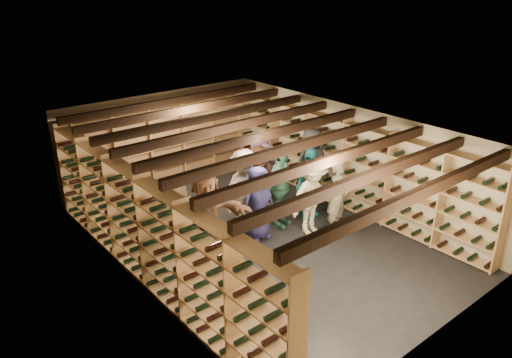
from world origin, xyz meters
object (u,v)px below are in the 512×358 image
Objects in this scene: person_6 at (258,203)px; person_5 at (206,216)px; person_8 at (261,183)px; person_9 at (244,190)px; person_4 at (309,183)px; crate_stack_left at (175,194)px; person_7 at (338,196)px; person_11 at (261,173)px; crate_loose at (239,208)px; person_10 at (280,188)px; person_12 at (311,165)px; person_3 at (312,197)px; crate_stack_right at (246,187)px; person_1 at (210,254)px.

person_5 is at bearing -174.84° from person_6.
person_8 is (1.92, 0.68, -0.08)m from person_5.
person_4 is at bearing -36.08° from person_9.
person_4 reaches higher than person_6.
person_7 is (1.99, -3.37, 0.57)m from crate_stack_left.
person_11 is at bearing -44.70° from crate_stack_left.
crate_stack_left is at bearing 114.13° from person_4.
crate_loose is 1.42m from person_10.
person_3 is at bearing -121.46° from person_12.
person_7 is at bearing 6.61° from person_5.
person_11 is (0.89, 0.51, -0.01)m from person_9.
crate_stack_right is at bearing 47.61° from person_8.
person_5 is at bearing 166.76° from person_4.
crate_stack_left is 0.32× the size of person_11.
person_3 reaches higher than person_1.
person_12 reaches higher than crate_stack_right.
person_9 is at bearing 127.56° from person_10.
person_5 reaches higher than person_8.
person_10 is (0.69, 0.09, 0.11)m from person_6.
person_5 is 1.09× the size of person_8.
crate_stack_left is at bearing 103.57° from person_7.
person_11 is (2.27, 1.10, -0.05)m from person_5.
person_6 is at bearing 165.56° from person_4.
person_7 reaches higher than crate_loose.
person_10 reaches higher than person_9.
crate_stack_right is (1.46, -0.92, 0.08)m from crate_stack_left.
person_4 is 1.02× the size of person_7.
person_3 is 0.93× the size of person_11.
person_11 reaches higher than person_8.
person_6 is 0.87× the size of person_10.
crate_stack_left is at bearing 126.47° from crate_loose.
crate_stack_left is at bearing 100.02° from person_10.
person_7 is at bearing -103.32° from person_4.
person_6 reaches higher than crate_loose.
person_7 is at bearing -63.48° from crate_loose.
person_11 is (0.52, -0.17, 0.80)m from crate_loose.
person_11 is at bearing 58.12° from person_10.
person_10 is at bearing -146.82° from person_12.
person_8 is (2.48, 1.62, 0.08)m from person_1.
person_7 is (1.47, -0.85, 0.02)m from person_6.
person_9 is 1.03m from person_11.
person_12 is (2.12, 0.09, 0.02)m from person_9.
person_8 is at bearing -166.82° from person_12.
person_10 reaches higher than crate_loose.
crate_stack_left is 0.36× the size of person_6.
person_3 is at bearing 10.57° from person_5.
person_10 reaches higher than person_8.
person_5 is 1.05× the size of person_9.
person_10 is 1.00m from person_11.
person_3 is at bearing -79.61° from person_10.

